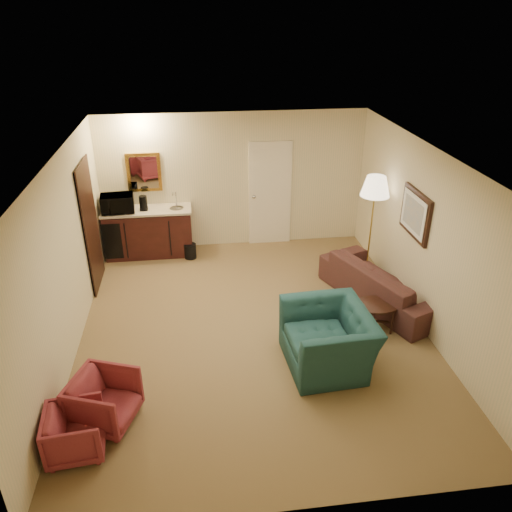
{
  "coord_description": "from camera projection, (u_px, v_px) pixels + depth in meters",
  "views": [
    {
      "loc": [
        -0.74,
        -6.07,
        4.33
      ],
      "look_at": [
        0.11,
        0.5,
        0.96
      ],
      "focal_mm": 35.0,
      "sensor_mm": 36.0,
      "label": 1
    }
  ],
  "objects": [
    {
      "name": "floor_lamp",
      "position": [
        371.0,
        227.0,
        8.49
      ],
      "size": [
        0.49,
        0.49,
        1.83
      ],
      "primitive_type": "cube",
      "rotation": [
        0.0,
        0.0,
        -0.02
      ],
      "color": "gold",
      "rests_on": "ground"
    },
    {
      "name": "coffee_maker",
      "position": [
        143.0,
        203.0,
        9.13
      ],
      "size": [
        0.15,
        0.15,
        0.27
      ],
      "primitive_type": "cylinder",
      "rotation": [
        0.0,
        0.0,
        0.06
      ],
      "color": "black",
      "rests_on": "wetbar_cabinet"
    },
    {
      "name": "rose_chair_far",
      "position": [
        104.0,
        398.0,
        5.63
      ],
      "size": [
        0.81,
        0.84,
        0.68
      ],
      "primitive_type": "imported",
      "rotation": [
        0.0,
        0.0,
        1.22
      ],
      "color": "#922F3C",
      "rests_on": "ground"
    },
    {
      "name": "coffee_table",
      "position": [
        375.0,
        316.0,
        7.37
      ],
      "size": [
        0.81,
        0.66,
        0.41
      ],
      "primitive_type": "cube",
      "rotation": [
        0.0,
        0.0,
        -0.29
      ],
      "color": "black",
      "rests_on": "ground"
    },
    {
      "name": "teal_armchair",
      "position": [
        329.0,
        330.0,
        6.48
      ],
      "size": [
        0.87,
        1.26,
        1.06
      ],
      "primitive_type": "imported",
      "rotation": [
        0.0,
        0.0,
        -1.5
      ],
      "color": "#1B4143",
      "rests_on": "ground"
    },
    {
      "name": "waste_bin",
      "position": [
        190.0,
        251.0,
        9.42
      ],
      "size": [
        0.29,
        0.29,
        0.28
      ],
      "primitive_type": "cylinder",
      "rotation": [
        0.0,
        0.0,
        -0.35
      ],
      "color": "black",
      "rests_on": "ground"
    },
    {
      "name": "sofa",
      "position": [
        383.0,
        277.0,
        7.93
      ],
      "size": [
        1.45,
        2.31,
        0.87
      ],
      "primitive_type": "imported",
      "rotation": [
        0.0,
        0.0,
        1.96
      ],
      "color": "black",
      "rests_on": "ground"
    },
    {
      "name": "microwave",
      "position": [
        117.0,
        202.0,
        9.02
      ],
      "size": [
        0.61,
        0.38,
        0.4
      ],
      "primitive_type": "imported",
      "rotation": [
        0.0,
        0.0,
        0.09
      ],
      "color": "black",
      "rests_on": "wetbar_cabinet"
    },
    {
      "name": "wetbar_cabinet",
      "position": [
        149.0,
        232.0,
        9.42
      ],
      "size": [
        1.64,
        0.58,
        0.92
      ],
      "primitive_type": "cube",
      "color": "#3C1513",
      "rests_on": "ground"
    },
    {
      "name": "room_walls",
      "position": [
        240.0,
        202.0,
        7.31
      ],
      "size": [
        5.02,
        6.01,
        2.61
      ],
      "color": "beige",
      "rests_on": "ground"
    },
    {
      "name": "rose_chair_near",
      "position": [
        75.0,
        430.0,
        5.27
      ],
      "size": [
        0.6,
        0.64,
        0.6
      ],
      "primitive_type": "imported",
      "rotation": [
        0.0,
        0.0,
        1.67
      ],
      "color": "#922F3C",
      "rests_on": "ground"
    },
    {
      "name": "ground",
      "position": [
        253.0,
        329.0,
        7.42
      ],
      "size": [
        6.0,
        6.0,
        0.0
      ],
      "primitive_type": "plane",
      "color": "#856343",
      "rests_on": "ground"
    }
  ]
}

